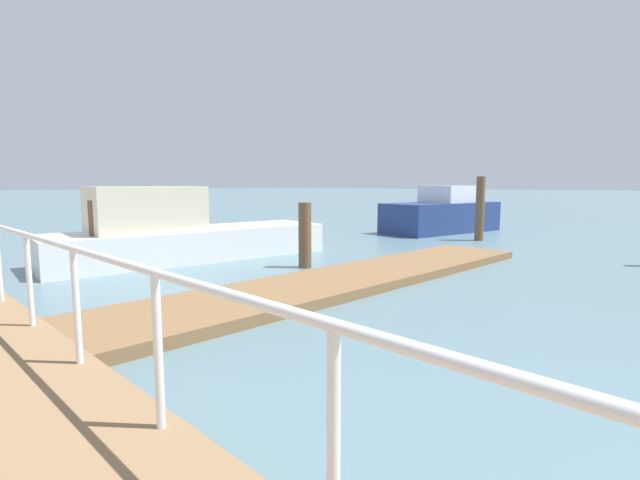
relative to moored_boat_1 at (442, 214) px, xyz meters
The scene contains 8 objects.
ground_plane 14.59m from the moored_boat_1, 152.38° to the left, with size 300.00×300.00×0.00m, color slate.
floating_dock 11.38m from the moored_boat_1, 159.34° to the right, with size 11.56×2.00×0.18m, color olive.
boardwalk_railing 17.06m from the moored_boat_1, 160.32° to the right, with size 0.06×22.21×1.08m.
dock_piling_0 10.02m from the moored_boat_1, 168.17° to the right, with size 0.31×0.31×1.57m, color brown.
dock_piling_1 13.51m from the moored_boat_1, behind, with size 0.34×0.34×1.63m, color brown.
dock_piling_3 3.08m from the moored_boat_1, 124.83° to the right, with size 0.30×0.30×2.26m, color brown.
moored_boat_1 is the anchor object (origin of this frame).
moored_boat_2 11.44m from the moored_boat_1, behind, with size 7.57×2.84×1.95m.
Camera 1 is at (-4.47, 3.09, 2.02)m, focal length 26.13 mm.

